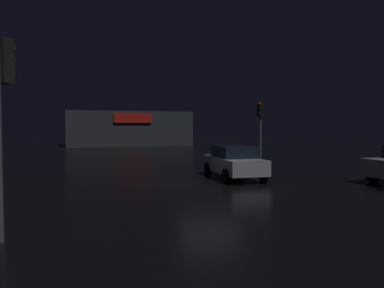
{
  "coord_description": "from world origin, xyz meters",
  "views": [
    {
      "loc": [
        -5.92,
        -14.96,
        2.4
      ],
      "look_at": [
        1.49,
        6.56,
        1.36
      ],
      "focal_mm": 35.18,
      "sensor_mm": 36.0,
      "label": 1
    }
  ],
  "objects_px": {
    "traffic_signal_main": "(4,88)",
    "car_near": "(234,162)",
    "traffic_signal_opposite": "(260,119)",
    "store_building": "(128,129)"
  },
  "relations": [
    {
      "from": "traffic_signal_main",
      "to": "car_near",
      "type": "height_order",
      "value": "traffic_signal_main"
    },
    {
      "from": "traffic_signal_opposite",
      "to": "store_building",
      "type": "bearing_deg",
      "value": 98.81
    },
    {
      "from": "traffic_signal_main",
      "to": "traffic_signal_opposite",
      "type": "xyz_separation_m",
      "value": [
        13.28,
        12.99,
        -0.29
      ]
    },
    {
      "from": "car_near",
      "to": "traffic_signal_main",
      "type": "bearing_deg",
      "value": -140.57
    },
    {
      "from": "traffic_signal_opposite",
      "to": "car_near",
      "type": "xyz_separation_m",
      "value": [
        -4.65,
        -5.89,
        -2.12
      ]
    },
    {
      "from": "traffic_signal_opposite",
      "to": "car_near",
      "type": "distance_m",
      "value": 7.8
    },
    {
      "from": "traffic_signal_main",
      "to": "traffic_signal_opposite",
      "type": "distance_m",
      "value": 18.57
    },
    {
      "from": "store_building",
      "to": "traffic_signal_opposite",
      "type": "distance_m",
      "value": 27.38
    },
    {
      "from": "traffic_signal_opposite",
      "to": "car_near",
      "type": "height_order",
      "value": "traffic_signal_opposite"
    },
    {
      "from": "traffic_signal_opposite",
      "to": "car_near",
      "type": "relative_size",
      "value": 0.96
    }
  ]
}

